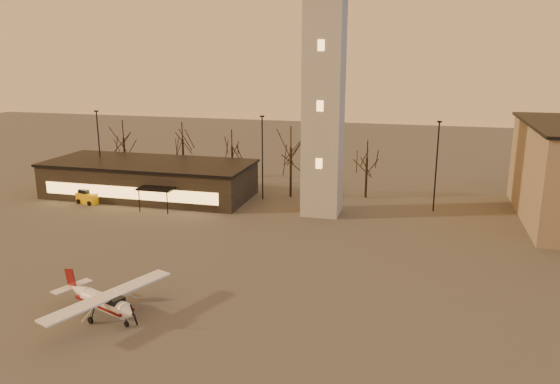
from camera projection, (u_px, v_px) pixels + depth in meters
name	position (u px, v px, depth m)	size (l,w,h in m)	color
ground	(229.00, 353.00, 32.47)	(220.00, 220.00, 0.00)	#44423F
control_tower	(324.00, 62.00, 56.47)	(6.80, 6.80, 32.60)	#A4A29C
terminal	(149.00, 179.00, 67.32)	(25.40, 12.20, 4.30)	black
light_poles	(329.00, 164.00, 60.01)	(58.50, 12.25, 10.14)	black
tree_row	(232.00, 142.00, 71.03)	(37.20, 9.20, 8.80)	black
cessna_front	(107.00, 306.00, 36.38)	(7.83, 9.51, 2.68)	white
service_cart	(88.00, 198.00, 64.40)	(2.94, 2.22, 1.69)	#E8AD0D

